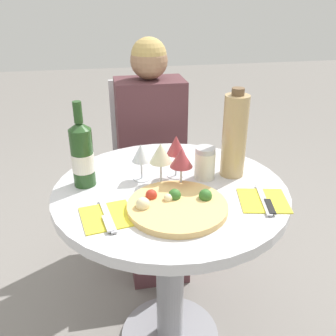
{
  "coord_description": "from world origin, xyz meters",
  "views": [
    {
      "loc": [
        -0.22,
        -1.1,
        1.34
      ],
      "look_at": [
        -0.02,
        -0.05,
        0.83
      ],
      "focal_mm": 40.0,
      "sensor_mm": 36.0,
      "label": 1
    }
  ],
  "objects_px": {
    "pizza_large": "(176,205)",
    "wine_bottle": "(82,155)",
    "chair_behind_diner": "(150,172)",
    "seated_diner": "(154,172)",
    "tall_carafe": "(234,136)",
    "dining_table": "(170,230)"
  },
  "relations": [
    {
      "from": "pizza_large",
      "to": "wine_bottle",
      "type": "height_order",
      "value": "wine_bottle"
    },
    {
      "from": "pizza_large",
      "to": "wine_bottle",
      "type": "distance_m",
      "value": 0.37
    },
    {
      "from": "chair_behind_diner",
      "to": "seated_diner",
      "type": "height_order",
      "value": "seated_diner"
    },
    {
      "from": "chair_behind_diner",
      "to": "tall_carafe",
      "type": "distance_m",
      "value": 0.8
    },
    {
      "from": "seated_diner",
      "to": "pizza_large",
      "type": "relative_size",
      "value": 3.7
    },
    {
      "from": "tall_carafe",
      "to": "chair_behind_diner",
      "type": "bearing_deg",
      "value": 108.72
    },
    {
      "from": "pizza_large",
      "to": "dining_table",
      "type": "bearing_deg",
      "value": 86.38
    },
    {
      "from": "dining_table",
      "to": "pizza_large",
      "type": "height_order",
      "value": "pizza_large"
    },
    {
      "from": "seated_diner",
      "to": "wine_bottle",
      "type": "relative_size",
      "value": 3.9
    },
    {
      "from": "chair_behind_diner",
      "to": "wine_bottle",
      "type": "relative_size",
      "value": 3.13
    },
    {
      "from": "dining_table",
      "to": "chair_behind_diner",
      "type": "height_order",
      "value": "chair_behind_diner"
    },
    {
      "from": "dining_table",
      "to": "wine_bottle",
      "type": "xyz_separation_m",
      "value": [
        -0.29,
        0.08,
        0.29
      ]
    },
    {
      "from": "dining_table",
      "to": "pizza_large",
      "type": "bearing_deg",
      "value": -93.62
    },
    {
      "from": "wine_bottle",
      "to": "tall_carafe",
      "type": "height_order",
      "value": "tall_carafe"
    },
    {
      "from": "pizza_large",
      "to": "tall_carafe",
      "type": "height_order",
      "value": "tall_carafe"
    },
    {
      "from": "wine_bottle",
      "to": "tall_carafe",
      "type": "relative_size",
      "value": 0.93
    },
    {
      "from": "dining_table",
      "to": "pizza_large",
      "type": "distance_m",
      "value": 0.24
    },
    {
      "from": "seated_diner",
      "to": "tall_carafe",
      "type": "bearing_deg",
      "value": 113.64
    },
    {
      "from": "seated_diner",
      "to": "pizza_large",
      "type": "height_order",
      "value": "seated_diner"
    },
    {
      "from": "dining_table",
      "to": "tall_carafe",
      "type": "distance_m",
      "value": 0.41
    },
    {
      "from": "chair_behind_diner",
      "to": "wine_bottle",
      "type": "bearing_deg",
      "value": 63.55
    },
    {
      "from": "wine_bottle",
      "to": "pizza_large",
      "type": "bearing_deg",
      "value": -38.02
    }
  ]
}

